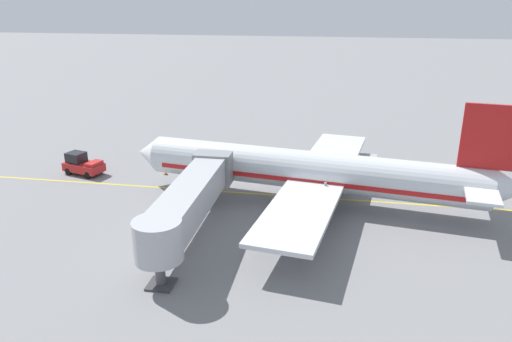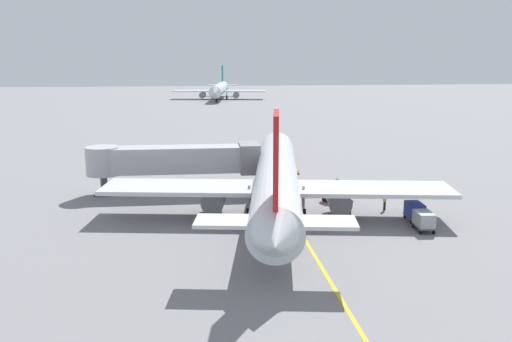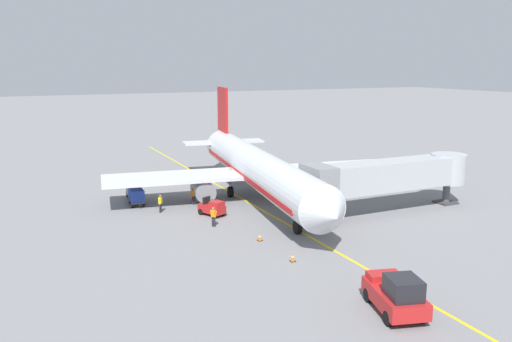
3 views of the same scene
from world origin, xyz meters
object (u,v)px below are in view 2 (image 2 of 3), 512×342
at_px(ground_crew_wing_walker, 349,205).
at_px(distant_taxiing_airliner, 219,89).
at_px(safety_cone_nose_left, 308,181).
at_px(baggage_cart_front, 415,210).
at_px(ground_crew_loader, 337,185).
at_px(pushback_tractor, 276,152).
at_px(baggage_cart_second_in_train, 424,220).
at_px(safety_cone_nose_right, 298,172).
at_px(jet_bridge, 174,160).
at_px(ground_crew_marshaller, 385,200).
at_px(baggage_tug_lead, 334,196).
at_px(parked_airliner, 276,180).

height_order(ground_crew_wing_walker, distant_taxiing_airliner, distant_taxiing_airliner).
xyz_separation_m(safety_cone_nose_left, distant_taxiing_airliner, (-4.19, 116.58, 2.74)).
bearing_deg(baggage_cart_front, ground_crew_loader, 114.02).
xyz_separation_m(pushback_tractor, safety_cone_nose_left, (1.49, -14.12, -0.81)).
bearing_deg(safety_cone_nose_left, baggage_cart_second_in_train, -71.11).
bearing_deg(safety_cone_nose_left, ground_crew_loader, -68.41).
bearing_deg(safety_cone_nose_right, baggage_cart_front, -71.84).
height_order(jet_bridge, distant_taxiing_airliner, distant_taxiing_airliner).
distance_m(ground_crew_marshaller, safety_cone_nose_right, 16.78).
distance_m(jet_bridge, safety_cone_nose_left, 14.90).
height_order(baggage_tug_lead, ground_crew_marshaller, ground_crew_marshaller).
xyz_separation_m(jet_bridge, ground_crew_wing_walker, (15.54, -10.11, -2.51)).
bearing_deg(baggage_tug_lead, ground_crew_loader, 70.89).
relative_size(pushback_tractor, safety_cone_nose_left, 8.19).
relative_size(baggage_cart_second_in_train, safety_cone_nose_right, 4.96).
bearing_deg(distant_taxiing_airliner, baggage_cart_front, -85.45).
distance_m(baggage_cart_front, ground_crew_wing_walker, 5.53).
bearing_deg(baggage_cart_front, safety_cone_nose_right, 108.16).
bearing_deg(baggage_cart_front, safety_cone_nose_left, 113.21).
bearing_deg(baggage_tug_lead, pushback_tractor, 96.06).
distance_m(baggage_cart_front, distant_taxiing_airliner, 131.61).
xyz_separation_m(baggage_cart_front, ground_crew_wing_walker, (-5.10, 2.16, 0.00)).
relative_size(baggage_cart_front, safety_cone_nose_right, 4.96).
bearing_deg(parked_airliner, ground_crew_wing_walker, -7.44).
bearing_deg(baggage_tug_lead, ground_crew_wing_walker, -86.13).
xyz_separation_m(ground_crew_loader, ground_crew_marshaller, (2.90, -6.12, 0.00)).
height_order(baggage_cart_second_in_train, ground_crew_loader, ground_crew_loader).
height_order(pushback_tractor, distant_taxiing_airliner, distant_taxiing_airliner).
bearing_deg(ground_crew_loader, distant_taxiing_airliner, 92.89).
distance_m(baggage_cart_front, ground_crew_marshaller, 3.82).
relative_size(ground_crew_loader, distant_taxiing_airliner, 0.05).
distance_m(pushback_tractor, ground_crew_loader, 19.37).
height_order(parked_airliner, ground_crew_wing_walker, parked_airliner).
relative_size(ground_crew_loader, safety_cone_nose_left, 2.86).
relative_size(jet_bridge, ground_crew_wing_walker, 10.32).
height_order(parked_airliner, pushback_tractor, parked_airliner).
distance_m(ground_crew_loader, safety_cone_nose_right, 10.12).
xyz_separation_m(ground_crew_marshaller, distant_taxiing_airliner, (-9.05, 127.63, 2.07)).
distance_m(baggage_cart_second_in_train, ground_crew_wing_walker, 6.83).
bearing_deg(baggage_cart_front, ground_crew_wing_walker, 157.04).
relative_size(jet_bridge, distant_taxiing_airliner, 0.49).
relative_size(baggage_tug_lead, ground_crew_wing_walker, 1.64).
height_order(baggage_cart_second_in_train, safety_cone_nose_left, baggage_cart_second_in_train).
relative_size(jet_bridge, baggage_cart_second_in_train, 5.96).
xyz_separation_m(baggage_cart_second_in_train, distant_taxiing_airliner, (-10.12, 133.92, 2.08)).
bearing_deg(baggage_cart_second_in_train, baggage_cart_front, 83.13).
bearing_deg(safety_cone_nose_left, ground_crew_marshaller, -66.28).
xyz_separation_m(ground_crew_marshaller, safety_cone_nose_left, (-4.86, 11.05, -0.66)).
relative_size(ground_crew_loader, ground_crew_marshaller, 1.00).
bearing_deg(parked_airliner, baggage_cart_second_in_train, -27.18).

